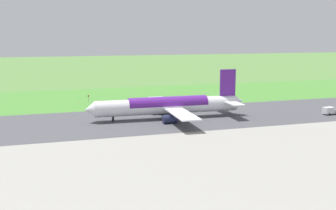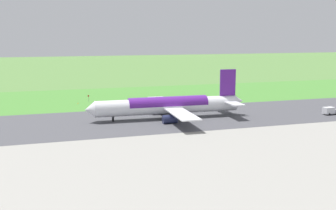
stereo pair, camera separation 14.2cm
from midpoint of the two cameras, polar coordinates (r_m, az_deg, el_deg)
ground_plane at (r=132.15m, az=-0.07°, el=-1.93°), size 800.00×800.00×0.00m
runway_asphalt at (r=132.14m, az=-0.07°, el=-1.91°), size 600.00×40.26×0.06m
apron_concrete at (r=81.76m, az=11.67°, el=-9.75°), size 440.00×110.00×0.05m
grass_verge_foreground at (r=171.17m, az=-4.06°, el=0.81°), size 600.00×80.00×0.04m
airliner_main at (r=131.48m, az=0.19°, el=-0.06°), size 54.06×44.15×15.88m
service_truck_baggage at (r=149.10m, az=22.19°, el=-0.75°), size 6.01×2.87×2.65m
no_stopping_sign at (r=166.22m, az=-11.27°, el=0.97°), size 0.60×0.10×2.97m
traffic_cone_orange at (r=163.97m, az=-12.72°, el=0.27°), size 0.40×0.40×0.55m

